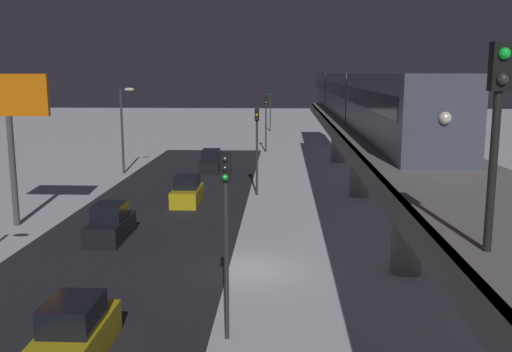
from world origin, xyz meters
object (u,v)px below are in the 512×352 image
traffic_light_distant (270,104)px  sedan_black_2 (211,162)px  traffic_light_near (226,220)px  commercial_billboard (8,110)px  sedan_yellow_2 (74,335)px  sedan_black (110,225)px  subway_train (351,93)px  traffic_light_far (266,115)px  rail_signal (497,111)px  traffic_light_mid (257,139)px  sedan_yellow (187,192)px

traffic_light_distant → sedan_black_2: bearing=82.6°
traffic_light_near → commercial_billboard: bearing=-45.5°
commercial_billboard → sedan_black_2: bearing=-115.2°
sedan_yellow_2 → traffic_light_distant: bearing=86.2°
sedan_black → subway_train: bearing=-129.7°
sedan_yellow_2 → commercial_billboard: commercial_billboard is taller
traffic_light_near → sedan_black: bearing=-57.1°
sedan_yellow_2 → commercial_billboard: 19.27m
commercial_billboard → sedan_yellow_2: bearing=120.3°
traffic_light_far → commercial_billboard: commercial_billboard is taller
rail_signal → traffic_light_mid: rail_signal is taller
sedan_yellow → traffic_light_far: (-4.70, -26.24, 3.40)m
traffic_light_distant → sedan_yellow_2: bearing=86.2°
traffic_light_mid → sedan_black: bearing=57.3°
sedan_yellow_2 → sedan_yellow: bearing=90.0°
sedan_black_2 → commercial_billboard: bearing=-115.2°
traffic_light_mid → sedan_black_2: bearing=-65.9°
subway_train → rail_signal: 37.06m
rail_signal → sedan_black: bearing=-54.8°
sedan_yellow_2 → traffic_light_distant: 71.67m
traffic_light_mid → sedan_yellow: bearing=32.3°
subway_train → traffic_light_mid: bearing=40.5°
traffic_light_mid → commercial_billboard: size_ratio=0.72×
traffic_light_near → commercial_billboard: size_ratio=0.72×
traffic_light_far → traffic_light_distant: same height
sedan_black_2 → commercial_billboard: 22.51m
subway_train → traffic_light_distant: 40.92m
sedan_yellow → sedan_black_2: bearing=90.0°
sedan_yellow → traffic_light_mid: size_ratio=0.64×
sedan_yellow → traffic_light_mid: bearing=32.3°
traffic_light_near → commercial_billboard: (13.93, -14.17, 2.63)m
traffic_light_distant → traffic_light_far: bearing=90.0°
sedan_black → traffic_light_far: (-7.50, -34.93, 3.40)m
sedan_yellow → traffic_light_near: (-4.70, 20.30, 3.40)m
subway_train → traffic_light_distant: bearing=-79.4°
rail_signal → sedan_black_2: size_ratio=0.84×
sedan_black → sedan_black_2: 22.36m
sedan_black → rail_signal: bearing=125.2°
commercial_billboard → traffic_light_mid: bearing=-146.8°
sedan_black → sedan_yellow_2: 13.53m
sedan_black → sedan_yellow: size_ratio=1.04×
sedan_black_2 → commercial_billboard: commercial_billboard is taller
subway_train → traffic_light_near: (7.51, 29.69, -3.13)m
traffic_light_mid → traffic_light_near: bearing=90.0°
subway_train → sedan_black: size_ratio=13.07×
rail_signal → traffic_light_far: 54.32m
rail_signal → traffic_light_distant: (5.85, -77.11, -4.07)m
sedan_black_2 → sedan_yellow_2: 35.43m
sedan_black_2 → sedan_yellow_2: same height
traffic_light_near → rail_signal: bearing=128.6°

